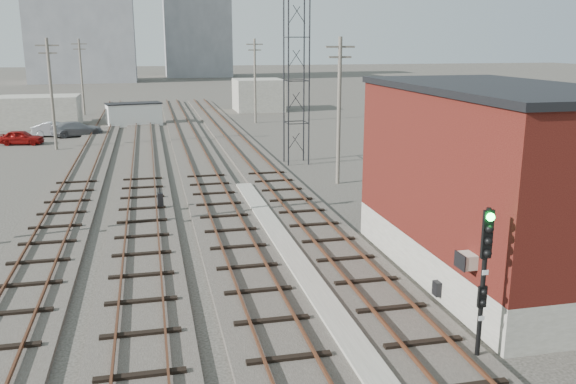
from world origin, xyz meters
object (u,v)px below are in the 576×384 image
object	(u,v)px
signal_mast	(484,272)
car_red	(21,137)
switch_stand	(160,201)
car_grey	(76,129)
car_silver	(56,129)
site_trailer	(134,114)

from	to	relation	value
signal_mast	car_red	bearing A→B (deg)	114.74
signal_mast	switch_stand	distance (m)	19.74
switch_stand	car_red	bearing A→B (deg)	107.71
switch_stand	car_grey	size ratio (longest dim) A/B	0.25
signal_mast	car_silver	distance (m)	49.69
switch_stand	site_trailer	world-z (taller)	site_trailer
car_red	car_grey	xyz separation A→B (m)	(4.15, 4.01, 0.07)
site_trailer	car_grey	size ratio (longest dim) A/B	1.27
switch_stand	car_red	world-z (taller)	switch_stand
signal_mast	car_silver	world-z (taller)	signal_mast
car_grey	car_silver	bearing A→B (deg)	61.83
site_trailer	car_red	distance (m)	14.06
switch_stand	car_grey	xyz separation A→B (m)	(-7.06, 28.48, 0.14)
site_trailer	car_grey	xyz separation A→B (m)	(-5.21, -6.46, -0.52)
switch_stand	site_trailer	xyz separation A→B (m)	(-1.85, 34.95, 0.66)
car_red	car_grey	distance (m)	5.77
signal_mast	car_red	distance (m)	46.59
car_grey	signal_mast	bearing A→B (deg)	178.90
signal_mast	car_red	size ratio (longest dim) A/B	1.21
switch_stand	car_silver	bearing A→B (deg)	100.38
switch_stand	signal_mast	bearing A→B (deg)	-72.00
site_trailer	car_red	bearing A→B (deg)	-142.80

